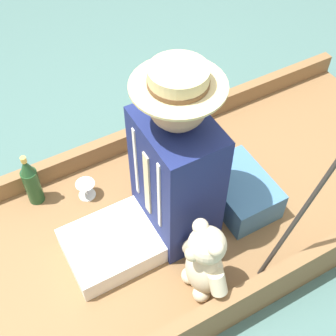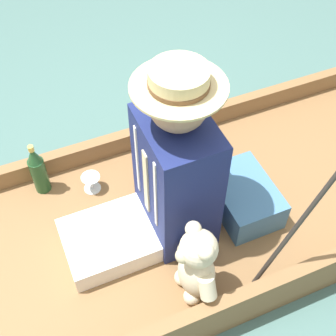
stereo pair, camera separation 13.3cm
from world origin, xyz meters
name	(u,v)px [view 1 (the left image)]	position (x,y,z in m)	size (l,w,h in m)	color
ground_plane	(145,246)	(0.00, 0.00, 0.00)	(16.00, 16.00, 0.00)	#476B66
punt_boat	(145,237)	(0.00, 0.00, 0.09)	(1.12, 3.20, 0.27)	brown
seat_cushion	(240,191)	(-0.08, -0.49, 0.24)	(0.38, 0.27, 0.17)	teal
seated_person	(166,178)	(-0.04, -0.10, 0.53)	(0.38, 0.72, 0.93)	white
teddy_bear	(204,262)	(-0.38, -0.09, 0.35)	(0.30, 0.18, 0.43)	beige
wine_glass	(86,187)	(0.33, 0.16, 0.22)	(0.10, 0.10, 0.09)	silver
walking_cane	(319,187)	(-0.46, -0.53, 0.67)	(0.04, 0.34, 0.90)	#2D2823
champagne_bottle	(31,181)	(0.43, 0.39, 0.30)	(0.08, 0.08, 0.32)	#1E4723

